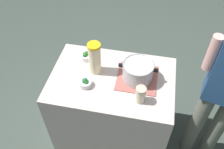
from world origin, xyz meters
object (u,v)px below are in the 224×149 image
Objects in this scene: lemonade_pitcher at (95,58)px; mason_jar at (140,95)px; broccoli_bowl_front at (85,83)px; broccoli_bowl_center at (86,56)px; person_cook at (224,94)px; cooking_pot at (138,71)px.

lemonade_pitcher reaches higher than mason_jar.
lemonade_pitcher reaches higher than broccoli_bowl_front.
lemonade_pitcher is at bearing -47.10° from broccoli_bowl_center.
broccoli_bowl_center is at bearing 132.90° from lemonade_pitcher.
person_cook is at bearing -8.79° from broccoli_bowl_center.
person_cook is at bearing -2.81° from cooking_pot.
broccoli_bowl_front is at bearing 171.85° from mason_jar.
lemonade_pitcher is at bearing 177.20° from cooking_pot.
lemonade_pitcher is at bearing 177.19° from person_cook.
person_cook reaches higher than cooking_pot.
lemonade_pitcher is at bearing 77.11° from broccoli_bowl_front.
person_cook reaches higher than broccoli_bowl_front.
mason_jar is 0.71m from person_cook.
mason_jar is 0.48m from broccoli_bowl_front.
cooking_pot is 1.09× the size of lemonade_pitcher.
lemonade_pitcher is at bearing 149.52° from mason_jar.
cooking_pot is at bearing -2.80° from lemonade_pitcher.
person_cook reaches higher than broccoli_bowl_center.
broccoli_bowl_center is at bearing 145.04° from mason_jar.
cooking_pot is 0.24m from mason_jar.
mason_jar is at bearing -77.66° from cooking_pot.
broccoli_bowl_front is 1.09× the size of broccoli_bowl_center.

